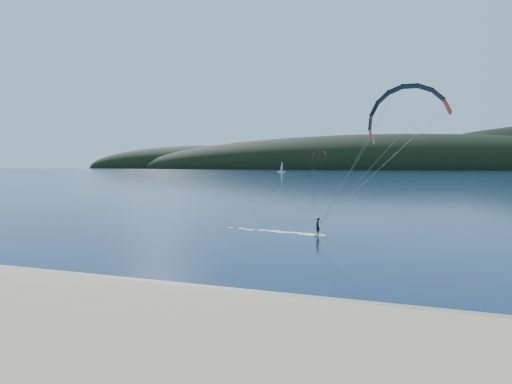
# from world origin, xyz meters

# --- Properties ---
(ground) EXTENTS (1800.00, 1800.00, 0.00)m
(ground) POSITION_xyz_m (0.00, 0.00, 0.00)
(ground) COLOR #081B3D
(ground) RESTS_ON ground
(wet_sand) EXTENTS (220.00, 2.50, 0.10)m
(wet_sand) POSITION_xyz_m (0.00, 4.50, 0.05)
(wet_sand) COLOR olive
(wet_sand) RESTS_ON ground
(headland) EXTENTS (1200.00, 310.00, 140.00)m
(headland) POSITION_xyz_m (0.63, 745.28, 0.00)
(headland) COLOR black
(headland) RESTS_ON ground
(kitesurfer_near) EXTENTS (22.27, 7.82, 13.31)m
(kitesurfer_near) POSITION_xyz_m (9.29, 20.99, 9.28)
(kitesurfer_near) COLOR gold
(kitesurfer_near) RESTS_ON ground
(kitesurfer_far) EXTENTS (10.36, 5.02, 12.93)m
(kitesurfer_far) POSITION_xyz_m (-34.81, 207.25, 10.44)
(kitesurfer_far) COLOR gold
(kitesurfer_far) RESTS_ON ground
(sailboat) EXTENTS (7.55, 4.72, 10.53)m
(sailboat) POSITION_xyz_m (-108.09, 392.39, 0.78)
(sailboat) COLOR white
(sailboat) RESTS_ON ground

